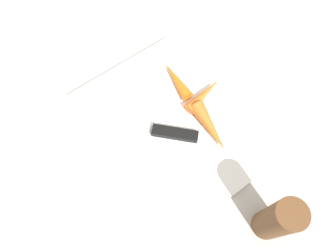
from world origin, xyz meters
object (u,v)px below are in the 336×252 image
at_px(carrot_medium, 176,80).
at_px(pepper_grinder, 277,220).
at_px(knife, 169,132).
at_px(cutting_board, 168,127).
at_px(carrot_longest, 211,127).
at_px(carrot_shortest, 204,95).

relative_size(carrot_medium, pepper_grinder, 0.67).
relative_size(knife, pepper_grinder, 1.13).
height_order(cutting_board, knife, knife).
distance_m(knife, carrot_medium, 0.12).
bearing_deg(carrot_medium, carrot_longest, -178.80).
relative_size(cutting_board, carrot_medium, 3.83).
height_order(carrot_shortest, carrot_medium, same).
relative_size(cutting_board, carrot_longest, 3.35).
distance_m(knife, pepper_grinder, 0.25).
distance_m(carrot_shortest, pepper_grinder, 0.27).
height_order(carrot_longest, carrot_shortest, carrot_longest).
distance_m(cutting_board, carrot_longest, 0.09).
xyz_separation_m(knife, carrot_medium, (0.08, -0.08, 0.01)).
height_order(cutting_board, carrot_longest, carrot_longest).
bearing_deg(carrot_longest, pepper_grinder, -1.07).
distance_m(carrot_shortest, carrot_medium, 0.07).
relative_size(carrot_longest, carrot_medium, 1.14).
xyz_separation_m(cutting_board, pepper_grinder, (-0.25, -0.03, 0.06)).
bearing_deg(carrot_longest, carrot_shortest, 159.27).
bearing_deg(knife, carrot_medium, -87.56).
bearing_deg(cutting_board, carrot_medium, -45.85).
bearing_deg(carrot_shortest, carrot_medium, 99.79).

